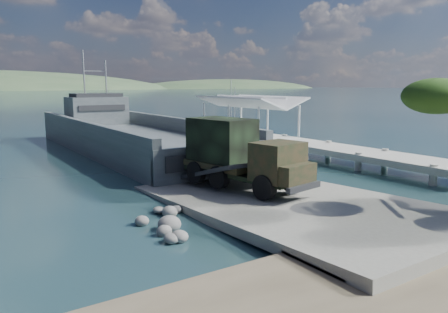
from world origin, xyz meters
TOP-DOWN VIEW (x-y plane):
  - ground at (0.00, 0.00)m, footprint 1400.00×1400.00m
  - boat_ramp at (0.00, -1.00)m, footprint 10.00×18.00m
  - shoreline_rocks at (-6.20, 0.50)m, footprint 3.20×5.60m
  - pier at (13.00, 18.77)m, footprint 6.40×44.00m
  - landing_craft at (0.81, 22.78)m, footprint 9.86×37.78m
  - military_truck at (-0.47, 2.98)m, footprint 3.99×8.83m
  - soldier at (-0.81, 0.63)m, footprint 0.70×0.59m
  - sailboat_near at (19.91, 32.31)m, footprint 2.83×5.38m
  - sailboat_far at (19.01, 31.87)m, footprint 3.23×6.27m

SIDE VIEW (x-z plane):
  - ground at x=0.00m, z-range 0.00..0.00m
  - shoreline_rocks at x=-6.20m, z-range -0.45..0.45m
  - boat_ramp at x=0.00m, z-range 0.00..0.50m
  - sailboat_near at x=19.91m, z-range -2.81..3.48m
  - sailboat_far at x=19.01m, z-range -3.27..4.06m
  - landing_craft at x=0.81m, z-range -4.68..6.51m
  - soldier at x=-0.81m, z-range 0.50..2.13m
  - pier at x=13.00m, z-range -1.45..4.65m
  - military_truck at x=-0.47m, z-range 0.49..4.44m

